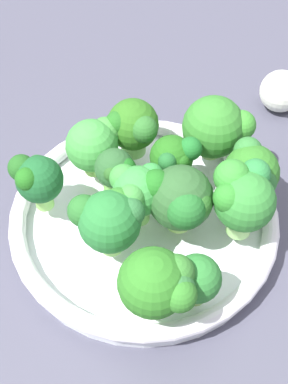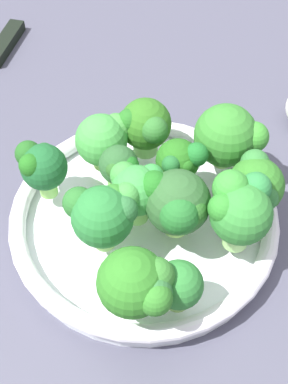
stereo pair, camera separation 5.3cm
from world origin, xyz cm
name	(u,v)px [view 1 (the left image)]	position (x,y,z in cm)	size (l,w,h in cm)	color
ground_plane	(120,241)	(0.00, 0.00, -1.25)	(130.00, 130.00, 2.50)	#474757
bowl	(144,219)	(-1.74, -2.16, 1.64)	(27.98, 27.98, 3.21)	white
broccoli_floret_0	(216,126)	(-3.67, -13.13, 7.35)	(7.41, 6.72, 7.49)	#95C569
broccoli_floret_1	(242,197)	(-10.55, -5.52, 8.11)	(6.60, 6.85, 7.93)	#97CE72
broccoli_floret_2	(116,171)	(1.90, -2.47, 6.74)	(4.30, 4.04, 5.90)	#76C24E
broccoli_floret_3	(180,200)	(-5.68, -2.46, 7.46)	(7.04, 6.52, 7.30)	#87B24F
broccoli_floret_4	(95,144)	(5.73, -4.18, 7.00)	(5.56, 6.33, 6.57)	#91CB5A
broccoli_floret_5	(160,284)	(-8.97, 6.35, 7.74)	(7.09, 6.14, 7.55)	#89CE62
broccoli_floret_6	(133,126)	(3.77, -8.29, 7.25)	(6.15, 5.70, 6.88)	#7BB95E
broccoli_floret_7	(137,191)	(-1.70, -1.07, 7.51)	(5.29, 6.00, 6.77)	#82C35C
broccoli_floret_8	(195,280)	(-10.89, 3.66, 6.31)	(4.38, 4.86, 5.35)	#85B455
broccoli_floret_9	(251,171)	(-9.50, -9.97, 6.77)	(5.95, 5.71, 6.33)	#88BE50
broccoli_floret_10	(174,158)	(-2.12, -7.05, 6.92)	(5.01, 4.81, 6.22)	#95CE6B
broccoli_floret_11	(36,178)	(7.52, 2.96, 7.30)	(5.70, 4.85, 6.43)	#94D963
broccoli_floret_12	(109,219)	(-1.48, 3.18, 7.60)	(6.89, 6.11, 7.25)	#86C159
garlic_bulb	(281,91)	(-5.47, -27.70, 2.66)	(5.32, 5.32, 5.32)	white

